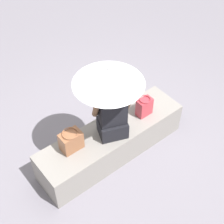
{
  "coord_description": "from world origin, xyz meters",
  "views": [
    {
      "loc": [
        1.8,
        2.26,
        3.68
      ],
      "look_at": [
        0.01,
        0.03,
        0.81
      ],
      "focal_mm": 54.45,
      "sensor_mm": 36.0,
      "label": 1
    }
  ],
  "objects_px": {
    "parasol": "(108,77)",
    "tote_bag_canvas": "(144,107)",
    "handbag_black": "(71,141)",
    "person_seated": "(113,111)"
  },
  "relations": [
    {
      "from": "parasol",
      "to": "tote_bag_canvas",
      "type": "relative_size",
      "value": 3.94
    },
    {
      "from": "handbag_black",
      "to": "tote_bag_canvas",
      "type": "bearing_deg",
      "value": 173.79
    },
    {
      "from": "person_seated",
      "to": "tote_bag_canvas",
      "type": "distance_m",
      "value": 0.6
    },
    {
      "from": "parasol",
      "to": "handbag_black",
      "type": "height_order",
      "value": "parasol"
    },
    {
      "from": "person_seated",
      "to": "parasol",
      "type": "bearing_deg",
      "value": 10.04
    },
    {
      "from": "parasol",
      "to": "handbag_black",
      "type": "xyz_separation_m",
      "value": [
        0.46,
        -0.14,
        -0.83
      ]
    },
    {
      "from": "parasol",
      "to": "tote_bag_canvas",
      "type": "distance_m",
      "value": 1.02
    },
    {
      "from": "person_seated",
      "to": "handbag_black",
      "type": "bearing_deg",
      "value": -13.23
    },
    {
      "from": "handbag_black",
      "to": "tote_bag_canvas",
      "type": "relative_size",
      "value": 0.99
    },
    {
      "from": "person_seated",
      "to": "tote_bag_canvas",
      "type": "xyz_separation_m",
      "value": [
        -0.54,
        -0.01,
        -0.26
      ]
    }
  ]
}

